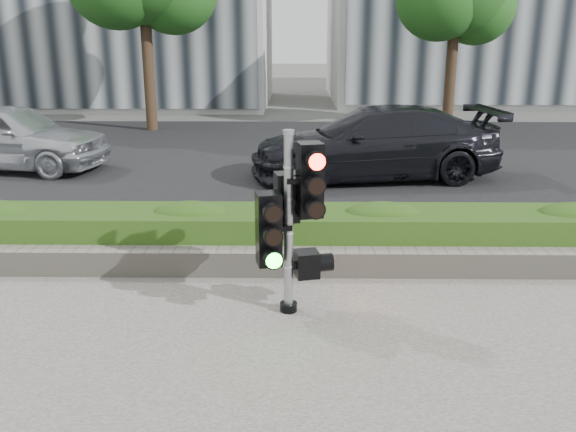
{
  "coord_description": "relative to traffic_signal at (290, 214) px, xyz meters",
  "views": [
    {
      "loc": [
        0.28,
        -5.65,
        3.11
      ],
      "look_at": [
        0.2,
        0.6,
        1.23
      ],
      "focal_mm": 38.0,
      "sensor_mm": 36.0,
      "label": 1
    }
  ],
  "objects": [
    {
      "name": "car_silver",
      "position": [
        -6.64,
        7.53,
        -0.38
      ],
      "size": [
        4.85,
        2.59,
        1.57
      ],
      "primitive_type": "imported",
      "rotation": [
        0.0,
        0.0,
        1.4
      ],
      "color": "silver",
      "rests_on": "road"
    },
    {
      "name": "car_dark",
      "position": [
        1.77,
        6.76,
        -0.39
      ],
      "size": [
        5.63,
        2.85,
        1.57
      ],
      "primitive_type": "imported",
      "rotation": [
        0.0,
        0.0,
        -1.44
      ],
      "color": "black",
      "rests_on": "road"
    },
    {
      "name": "road",
      "position": [
        -0.22,
        9.19,
        -1.18
      ],
      "size": [
        60.0,
        13.0,
        0.02
      ],
      "primitive_type": "cube",
      "color": "black",
      "rests_on": "ground"
    },
    {
      "name": "hedge",
      "position": [
        -0.22,
        1.74,
        -0.82
      ],
      "size": [
        12.0,
        1.0,
        0.68
      ],
      "primitive_type": "cube",
      "color": "#4B7D26",
      "rests_on": "sidewalk"
    },
    {
      "name": "curb",
      "position": [
        -0.22,
        2.34,
        -1.13
      ],
      "size": [
        60.0,
        0.25,
        0.12
      ],
      "primitive_type": "cube",
      "color": "gray",
      "rests_on": "ground"
    },
    {
      "name": "traffic_signal",
      "position": [
        0.0,
        0.0,
        0.0
      ],
      "size": [
        0.76,
        0.62,
        2.1
      ],
      "rotation": [
        0.0,
        0.0,
        0.23
      ],
      "color": "black",
      "rests_on": "sidewalk"
    },
    {
      "name": "ground",
      "position": [
        -0.22,
        -0.81,
        -1.19
      ],
      "size": [
        120.0,
        120.0,
        0.0
      ],
      "primitive_type": "plane",
      "color": "#51514C",
      "rests_on": "ground"
    },
    {
      "name": "stone_wall",
      "position": [
        -0.22,
        1.09,
        -0.99
      ],
      "size": [
        12.0,
        0.32,
        0.34
      ],
      "primitive_type": "cube",
      "color": "gray",
      "rests_on": "sidewalk"
    }
  ]
}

